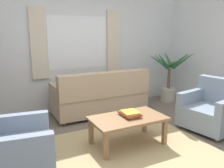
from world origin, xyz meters
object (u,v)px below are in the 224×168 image
at_px(couch, 101,97).
at_px(potted_plant, 169,78).
at_px(book_stack_on_table, 130,114).
at_px(coffee_table, 128,121).
at_px(armchair_left, 11,148).
at_px(armchair_right, 212,109).

xyz_separation_m(couch, potted_plant, (1.88, 0.10, 0.22)).
distance_m(book_stack_on_table, potted_plant, 2.54).
distance_m(couch, book_stack_on_table, 1.42).
bearing_deg(coffee_table, couch, 81.69).
bearing_deg(coffee_table, book_stack_on_table, 29.11).
relative_size(armchair_left, armchair_right, 0.97).
height_order(coffee_table, potted_plant, potted_plant).
bearing_deg(book_stack_on_table, coffee_table, -150.89).
xyz_separation_m(armchair_right, book_stack_on_table, (-1.57, 0.17, 0.13)).
bearing_deg(book_stack_on_table, armchair_right, -6.36).
relative_size(coffee_table, book_stack_on_table, 3.25).
bearing_deg(armchair_right, couch, -148.15).
xyz_separation_m(couch, armchair_left, (-1.83, -1.49, -0.01)).
height_order(couch, armchair_right, couch).
bearing_deg(potted_plant, armchair_left, -156.68).
bearing_deg(potted_plant, book_stack_on_table, -143.51).
bearing_deg(couch, coffee_table, 81.69).
bearing_deg(couch, armchair_left, 39.20).
height_order(couch, potted_plant, potted_plant).
relative_size(coffee_table, potted_plant, 0.87).
distance_m(armchair_left, armchair_right, 3.24).
relative_size(armchair_left, book_stack_on_table, 2.77).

